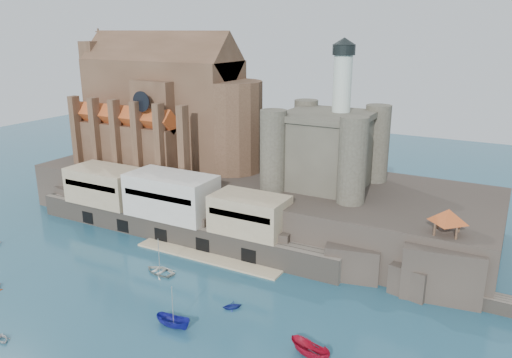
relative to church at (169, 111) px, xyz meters
The scene contains 12 objects.
ground 53.14m from the church, 60.03° to the right, with size 300.00×300.00×0.00m, color navy.
promontory 29.58m from the church, ahead, with size 100.00×36.00×10.00m.
quay 28.37m from the church, 53.41° to the right, with size 70.00×12.00×13.05m.
church is the anchor object (origin of this frame).
castle_keep 40.39m from the church, ahead, with size 21.20×21.20×29.30m.
rock_outcrop 70.41m from the church, 13.61° to the right, with size 14.50×10.50×8.70m.
pavilion 68.65m from the church, 13.48° to the right, with size 6.40×6.40×5.40m.
boat_1 64.62m from the church, 74.76° to the right, with size 2.30×1.40×2.66m, color silver.
boat_2 60.66m from the church, 52.44° to the right, with size 2.10×2.15×5.57m, color navy.
boat_5 71.87m from the church, 37.66° to the right, with size 2.22×2.28×5.91m, color #A70D26.
boat_6 45.18m from the church, 55.87° to the right, with size 4.21×1.22×5.89m, color beige.
boat_7 58.03m from the church, 43.00° to the right, with size 2.52×1.54×2.93m, color navy.
Camera 1 is at (50.29, -51.90, 40.76)m, focal length 35.00 mm.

